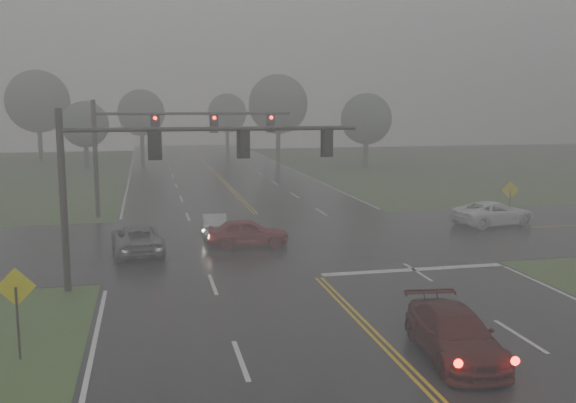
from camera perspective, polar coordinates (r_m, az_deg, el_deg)
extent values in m
cube|color=black|center=(33.12, 0.02, -4.11)|extent=(18.00, 160.00, 0.02)
cube|color=black|center=(35.03, -0.68, -3.39)|extent=(120.00, 14.00, 0.02)
cube|color=beige|center=(29.29, 11.11, -6.01)|extent=(8.50, 0.50, 0.01)
imported|color=#3D0B0B|center=(19.98, 14.49, -13.27)|extent=(2.49, 5.02, 1.40)
imported|color=maroon|center=(33.42, -3.58, -4.01)|extent=(4.38, 2.13, 1.44)
imported|color=#A0A3A7|center=(36.48, -6.57, -2.96)|extent=(1.47, 3.76, 1.22)
imported|color=#55575C|center=(32.82, -13.23, -4.47)|extent=(2.79, 5.22, 1.39)
imported|color=white|center=(41.08, 17.77, -2.00)|extent=(5.56, 3.40, 1.44)
cylinder|color=black|center=(26.40, -19.34, 0.01)|extent=(0.28, 0.28, 7.20)
cylinder|color=black|center=(26.14, -19.66, 6.09)|extent=(0.18, 0.18, 0.80)
cylinder|color=black|center=(26.08, -6.55, 6.43)|extent=(11.85, 0.18, 0.18)
cube|color=black|center=(25.97, -11.75, 4.97)|extent=(0.34, 0.28, 1.05)
cube|color=black|center=(26.13, -11.76, 4.99)|extent=(0.55, 0.03, 1.25)
cube|color=black|center=(26.26, -3.94, 5.17)|extent=(0.34, 0.28, 1.05)
cube|color=black|center=(26.41, -4.00, 5.19)|extent=(0.55, 0.03, 1.25)
cube|color=black|center=(27.01, 3.57, 5.28)|extent=(0.34, 0.28, 1.05)
cube|color=black|center=(27.16, 3.48, 5.30)|extent=(0.55, 0.03, 1.25)
cylinder|color=black|center=(43.02, -16.73, 3.62)|extent=(0.29, 0.29, 7.57)
cylinder|color=black|center=(42.87, -16.91, 7.53)|extent=(0.19, 0.19, 0.84)
cylinder|color=black|center=(42.87, -8.31, 7.75)|extent=(12.75, 0.19, 0.19)
cube|color=black|center=(42.77, -11.72, 6.81)|extent=(0.36, 0.29, 1.10)
cube|color=black|center=(42.94, -11.72, 6.82)|extent=(0.58, 0.03, 1.31)
cylinder|color=#FF0C05|center=(42.59, -11.73, 7.27)|extent=(0.23, 0.06, 0.23)
cube|color=black|center=(42.99, -6.58, 6.95)|extent=(0.36, 0.29, 1.10)
cube|color=black|center=(43.16, -6.60, 6.95)|extent=(0.58, 0.03, 1.31)
cylinder|color=#FF0C05|center=(42.82, -6.57, 7.40)|extent=(0.23, 0.06, 0.23)
cube|color=black|center=(43.55, -1.53, 7.02)|extent=(0.36, 0.29, 1.10)
cube|color=black|center=(43.72, -1.57, 7.03)|extent=(0.58, 0.03, 1.31)
cylinder|color=#FF0C05|center=(43.38, -1.49, 7.48)|extent=(0.23, 0.06, 0.23)
cylinder|color=black|center=(20.41, -22.88, -9.97)|extent=(0.07, 0.07, 2.17)
cube|color=#CEBF0C|center=(20.13, -23.05, -7.01)|extent=(1.14, 0.10, 1.14)
cylinder|color=black|center=(41.62, 19.10, -0.46)|extent=(0.07, 0.07, 2.09)
cube|color=#CEBF0C|center=(41.50, 19.15, 0.96)|extent=(1.08, 0.26, 1.10)
cylinder|color=#2D251D|center=(74.84, -17.47, 3.86)|extent=(0.52, 0.52, 2.89)
sphere|color=#33452E|center=(74.65, -17.60, 6.56)|extent=(5.14, 5.14, 5.14)
cylinder|color=#2D251D|center=(80.58, -0.89, 5.04)|extent=(0.56, 0.56, 4.15)
sphere|color=#33452E|center=(80.40, -0.90, 8.65)|extent=(7.38, 7.38, 7.38)
cylinder|color=#2D251D|center=(88.75, -12.83, 4.96)|extent=(0.53, 0.53, 3.49)
sphere|color=#33452E|center=(88.58, -12.92, 7.71)|extent=(6.20, 6.20, 6.20)
cylinder|color=#2D251D|center=(73.04, 6.92, 4.22)|extent=(0.58, 0.58, 3.22)
sphere|color=#33452E|center=(72.83, 6.98, 7.30)|extent=(5.72, 5.72, 5.72)
cylinder|color=#2D251D|center=(85.79, -21.15, 4.74)|extent=(0.53, 0.53, 4.35)
sphere|color=#33452E|center=(85.63, -21.35, 8.29)|extent=(7.73, 7.73, 7.73)
cylinder|color=#2D251D|center=(99.12, -5.39, 5.48)|extent=(0.53, 0.53, 3.33)
sphere|color=#33452E|center=(98.97, -5.43, 7.83)|extent=(5.93, 5.93, 5.93)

